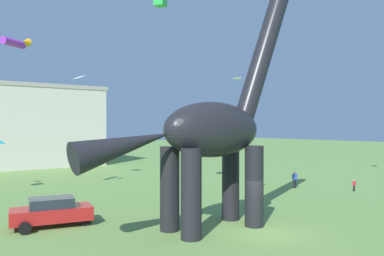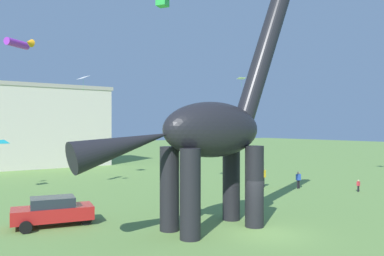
{
  "view_description": "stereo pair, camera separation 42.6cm",
  "coord_description": "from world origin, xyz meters",
  "px_view_note": "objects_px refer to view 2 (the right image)",
  "views": [
    {
      "loc": [
        -14.48,
        -14.02,
        5.39
      ],
      "look_at": [
        -2.31,
        3.04,
        5.31
      ],
      "focal_mm": 36.62,
      "sensor_mm": 36.0,
      "label": 1
    },
    {
      "loc": [
        -14.13,
        -14.26,
        5.39
      ],
      "look_at": [
        -2.31,
        3.04,
        5.31
      ],
      "focal_mm": 36.62,
      "sensor_mm": 36.0,
      "label": 2
    }
  ],
  "objects_px": {
    "dinosaur_sculpture": "(212,130)",
    "kite_near_high": "(83,78)",
    "person_strolling_adult": "(358,184)",
    "person_far_spectator": "(263,175)",
    "kite_apex": "(20,43)",
    "person_watching_child": "(298,178)",
    "kite_high_right": "(1,142)",
    "parked_sedan_left": "(53,211)",
    "kite_high_left": "(241,78)"
  },
  "relations": [
    {
      "from": "dinosaur_sculpture",
      "to": "kite_near_high",
      "type": "xyz_separation_m",
      "value": [
        0.07,
        20.43,
        4.85
      ]
    },
    {
      "from": "dinosaur_sculpture",
      "to": "person_strolling_adult",
      "type": "distance_m",
      "value": 17.87
    },
    {
      "from": "person_strolling_adult",
      "to": "person_far_spectator",
      "type": "bearing_deg",
      "value": 152.4
    },
    {
      "from": "person_far_spectator",
      "to": "kite_apex",
      "type": "relative_size",
      "value": 0.85
    },
    {
      "from": "person_watching_child",
      "to": "person_far_spectator",
      "type": "distance_m",
      "value": 3.05
    },
    {
      "from": "person_watching_child",
      "to": "kite_high_right",
      "type": "bearing_deg",
      "value": 178.93
    },
    {
      "from": "kite_apex",
      "to": "person_strolling_adult",
      "type": "bearing_deg",
      "value": -25.79
    },
    {
      "from": "parked_sedan_left",
      "to": "person_strolling_adult",
      "type": "height_order",
      "value": "parked_sedan_left"
    },
    {
      "from": "person_far_spectator",
      "to": "kite_near_high",
      "type": "bearing_deg",
      "value": -179.37
    },
    {
      "from": "kite_high_right",
      "to": "parked_sedan_left",
      "type": "bearing_deg",
      "value": -87.61
    },
    {
      "from": "kite_high_left",
      "to": "kite_apex",
      "type": "height_order",
      "value": "kite_apex"
    },
    {
      "from": "kite_high_right",
      "to": "kite_near_high",
      "type": "relative_size",
      "value": 0.94
    },
    {
      "from": "parked_sedan_left",
      "to": "kite_near_high",
      "type": "xyz_separation_m",
      "value": [
        6.82,
        15.04,
        9.28
      ]
    },
    {
      "from": "person_strolling_adult",
      "to": "person_watching_child",
      "type": "distance_m",
      "value": 4.81
    },
    {
      "from": "person_strolling_adult",
      "to": "person_far_spectator",
      "type": "xyz_separation_m",
      "value": [
        -4.8,
        6.2,
        0.47
      ]
    },
    {
      "from": "kite_high_right",
      "to": "kite_high_left",
      "type": "distance_m",
      "value": 25.64
    },
    {
      "from": "person_far_spectator",
      "to": "kite_high_right",
      "type": "relative_size",
      "value": 1.25
    },
    {
      "from": "parked_sedan_left",
      "to": "person_far_spectator",
      "type": "bearing_deg",
      "value": 20.38
    },
    {
      "from": "dinosaur_sculpture",
      "to": "person_watching_child",
      "type": "xyz_separation_m",
      "value": [
        14.32,
        6.4,
        -4.34
      ]
    },
    {
      "from": "kite_apex",
      "to": "kite_near_high",
      "type": "bearing_deg",
      "value": 43.07
    },
    {
      "from": "person_strolling_adult",
      "to": "person_watching_child",
      "type": "height_order",
      "value": "person_watching_child"
    },
    {
      "from": "person_strolling_adult",
      "to": "kite_high_right",
      "type": "xyz_separation_m",
      "value": [
        -24.41,
        16.71,
        3.53
      ]
    },
    {
      "from": "person_strolling_adult",
      "to": "kite_high_left",
      "type": "bearing_deg",
      "value": 113.71
    },
    {
      "from": "dinosaur_sculpture",
      "to": "kite_high_left",
      "type": "bearing_deg",
      "value": 14.46
    },
    {
      "from": "kite_high_right",
      "to": "kite_apex",
      "type": "bearing_deg",
      "value": -84.19
    },
    {
      "from": "person_strolling_adult",
      "to": "kite_high_left",
      "type": "relative_size",
      "value": 0.89
    },
    {
      "from": "parked_sedan_left",
      "to": "kite_apex",
      "type": "height_order",
      "value": "kite_apex"
    },
    {
      "from": "kite_high_right",
      "to": "kite_apex",
      "type": "distance_m",
      "value": 8.94
    },
    {
      "from": "person_strolling_adult",
      "to": "dinosaur_sculpture",
      "type": "bearing_deg",
      "value": -147.12
    },
    {
      "from": "parked_sedan_left",
      "to": "person_strolling_adult",
      "type": "distance_m",
      "value": 24.02
    },
    {
      "from": "person_watching_child",
      "to": "kite_near_high",
      "type": "distance_m",
      "value": 22.01
    },
    {
      "from": "person_strolling_adult",
      "to": "kite_high_left",
      "type": "xyz_separation_m",
      "value": [
        0.25,
        14.75,
        10.29
      ]
    },
    {
      "from": "dinosaur_sculpture",
      "to": "kite_near_high",
      "type": "relative_size",
      "value": 9.62
    },
    {
      "from": "person_watching_child",
      "to": "person_far_spectator",
      "type": "relative_size",
      "value": 0.84
    },
    {
      "from": "parked_sedan_left",
      "to": "person_strolling_adult",
      "type": "xyz_separation_m",
      "value": [
        23.84,
        -2.93,
        -0.2
      ]
    },
    {
      "from": "dinosaur_sculpture",
      "to": "kite_apex",
      "type": "xyz_separation_m",
      "value": [
        -6.8,
        14.01,
        6.19
      ]
    },
    {
      "from": "person_watching_child",
      "to": "kite_high_right",
      "type": "xyz_separation_m",
      "value": [
        -21.65,
        12.77,
        3.24
      ]
    },
    {
      "from": "person_far_spectator",
      "to": "kite_apex",
      "type": "distance_m",
      "value": 22.36
    },
    {
      "from": "dinosaur_sculpture",
      "to": "kite_apex",
      "type": "distance_m",
      "value": 16.76
    },
    {
      "from": "person_strolling_adult",
      "to": "kite_near_high",
      "type": "bearing_deg",
      "value": 158.11
    },
    {
      "from": "parked_sedan_left",
      "to": "person_far_spectator",
      "type": "height_order",
      "value": "person_far_spectator"
    },
    {
      "from": "person_watching_child",
      "to": "kite_apex",
      "type": "distance_m",
      "value": 24.8
    },
    {
      "from": "person_strolling_adult",
      "to": "person_far_spectator",
      "type": "distance_m",
      "value": 7.85
    },
    {
      "from": "parked_sedan_left",
      "to": "kite_high_left",
      "type": "height_order",
      "value": "kite_high_left"
    },
    {
      "from": "person_strolling_adult",
      "to": "person_watching_child",
      "type": "xyz_separation_m",
      "value": [
        -2.76,
        3.93,
        0.29
      ]
    },
    {
      "from": "person_strolling_adult",
      "to": "kite_high_left",
      "type": "height_order",
      "value": "kite_high_left"
    },
    {
      "from": "kite_high_right",
      "to": "person_strolling_adult",
      "type": "bearing_deg",
      "value": -34.38
    },
    {
      "from": "kite_near_high",
      "to": "kite_apex",
      "type": "xyz_separation_m",
      "value": [
        -6.87,
        -6.42,
        1.33
      ]
    },
    {
      "from": "person_far_spectator",
      "to": "kite_near_high",
      "type": "relative_size",
      "value": 1.17
    },
    {
      "from": "person_watching_child",
      "to": "kite_apex",
      "type": "xyz_separation_m",
      "value": [
        -21.12,
        7.61,
        10.52
      ]
    }
  ]
}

